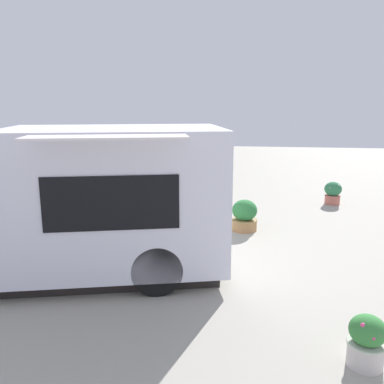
{
  "coord_description": "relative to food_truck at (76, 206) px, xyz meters",
  "views": [
    {
      "loc": [
        -2.05,
        7.43,
        2.91
      ],
      "look_at": [
        -0.94,
        -0.57,
        1.11
      ],
      "focal_mm": 37.54,
      "sensor_mm": 36.0,
      "label": 1
    }
  ],
  "objects": [
    {
      "name": "ground_plane",
      "position": [
        -0.77,
        -1.25,
        -1.22
      ],
      "size": [
        40.0,
        40.0,
        0.0
      ],
      "primitive_type": "plane",
      "color": "#A6A294"
    },
    {
      "name": "food_truck",
      "position": [
        0.0,
        0.0,
        0.0
      ],
      "size": [
        5.41,
        3.32,
        2.51
      ],
      "color": "white",
      "rests_on": "ground_plane"
    },
    {
      "name": "planter_flowering_side",
      "position": [
        -2.79,
        -2.85,
        -0.86
      ],
      "size": [
        0.6,
        0.6,
        0.72
      ],
      "color": "#AB7D4B",
      "rests_on": "ground_plane"
    },
    {
      "name": "person_customer",
      "position": [
        3.4,
        -3.32,
        -0.86
      ],
      "size": [
        0.7,
        0.78,
        0.88
      ],
      "color": "olive",
      "rests_on": "ground_plane"
    },
    {
      "name": "planter_flowering_far",
      "position": [
        -5.32,
        -5.7,
        -0.87
      ],
      "size": [
        0.49,
        0.49,
        0.66
      ],
      "color": "#C36B58",
      "rests_on": "ground_plane"
    },
    {
      "name": "planter_flowering_near",
      "position": [
        -4.2,
        1.95,
        -0.91
      ],
      "size": [
        0.42,
        0.42,
        0.61
      ],
      "color": "beige",
      "rests_on": "ground_plane"
    }
  ]
}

